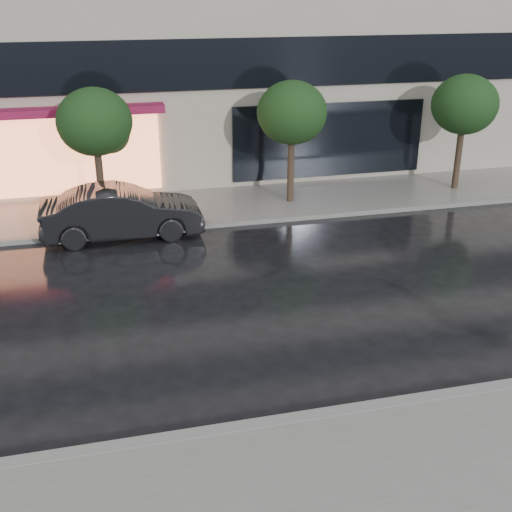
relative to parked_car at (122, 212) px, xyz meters
name	(u,v)px	position (x,y,z in m)	size (l,w,h in m)	color
ground	(290,388)	(2.48, -8.30, -0.74)	(120.00, 120.00, 0.00)	black
sidewalk_far	(199,207)	(2.48, 1.95, -0.68)	(60.00, 3.50, 0.12)	slate
curb_near	(308,418)	(2.48, -9.30, -0.67)	(60.00, 0.25, 0.14)	gray
curb_far	(208,225)	(2.48, 0.20, -0.67)	(60.00, 0.25, 0.14)	gray
tree_mid_west	(97,124)	(-0.46, 1.73, 2.18)	(2.20, 2.20, 3.99)	#33261C
tree_mid_east	(293,115)	(5.54, 1.73, 2.18)	(2.20, 2.20, 3.99)	#33261C
tree_far_east	(466,107)	(11.54, 1.73, 2.18)	(2.20, 2.20, 3.99)	#33261C
parked_car	(122,212)	(0.00, 0.00, 0.00)	(1.57, 4.50, 1.48)	black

